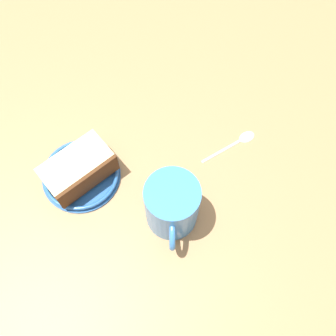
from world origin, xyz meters
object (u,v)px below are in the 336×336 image
cake_slice (79,169)px  teaspoon (240,140)px  tea_mug (172,206)px  small_plate (81,175)px

cake_slice → teaspoon: bearing=-7.3°
cake_slice → teaspoon: 28.41cm
cake_slice → tea_mug: (11.54, -12.07, 1.89)cm
small_plate → cake_slice: (0.08, -0.25, 2.73)cm
small_plate → cake_slice: 2.74cm
small_plate → teaspoon: size_ratio=1.19×
small_plate → cake_slice: cake_slice is taller
small_plate → tea_mug: bearing=-46.7°
small_plate → teaspoon: bearing=-7.8°
small_plate → tea_mug: (11.62, -12.33, 4.62)cm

